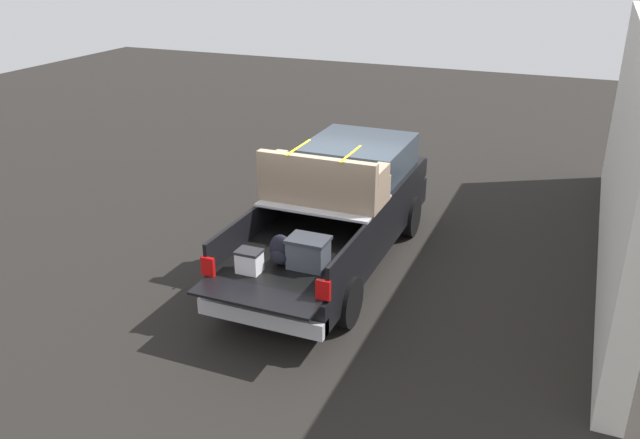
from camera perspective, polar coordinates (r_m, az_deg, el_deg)
ground_plane at (r=11.53m, az=1.14°, el=-3.95°), size 40.00×40.00×0.00m
pickup_truck at (r=11.45m, az=1.87°, el=1.17°), size 6.05×2.06×2.23m
building_facade at (r=12.04m, az=25.51°, el=5.38°), size 9.63×0.36×4.07m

